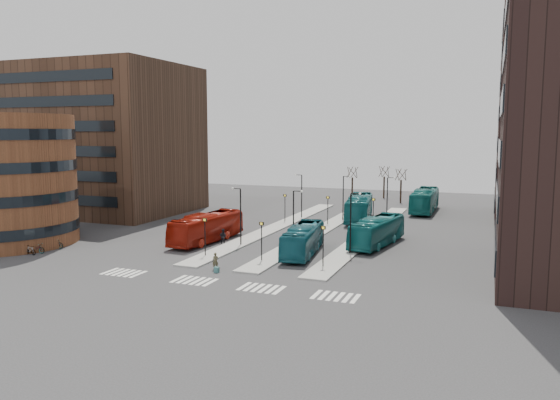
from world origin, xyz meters
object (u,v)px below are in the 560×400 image
(suitcase, at_px, (217,270))
(teal_bus_d, at_px, (425,200))
(teal_bus_a, at_px, (303,240))
(commuter_c, at_px, (287,248))
(bicycle_mid, at_px, (30,250))
(teal_bus_b, at_px, (359,208))
(bicycle_far, at_px, (55,244))
(commuter_b, at_px, (285,248))
(teal_bus_c, at_px, (377,231))
(red_bus, at_px, (207,228))
(traveller, at_px, (215,261))
(commuter_a, at_px, (223,236))
(bicycle_near, at_px, (36,248))

(suitcase, bearing_deg, teal_bus_d, 80.61)
(teal_bus_a, relative_size, commuter_c, 7.24)
(teal_bus_a, distance_m, bicycle_mid, 27.15)
(teal_bus_b, bearing_deg, bicycle_far, -139.77)
(teal_bus_b, xyz_separation_m, commuter_b, (-1.65, -24.60, -0.82))
(teal_bus_c, distance_m, teal_bus_d, 27.31)
(red_bus, height_order, traveller, red_bus)
(bicycle_far, bearing_deg, teal_bus_c, -73.52)
(commuter_a, bearing_deg, traveller, 118.58)
(red_bus, bearing_deg, suitcase, -53.43)
(commuter_a, bearing_deg, teal_bus_b, -111.25)
(commuter_c, relative_size, bicycle_mid, 0.95)
(red_bus, xyz_separation_m, traveller, (6.68, -10.62, -0.84))
(commuter_a, height_order, commuter_c, commuter_a)
(commuter_a, xyz_separation_m, commuter_b, (8.58, -3.64, 0.11))
(commuter_a, bearing_deg, bicycle_far, 33.54)
(teal_bus_c, distance_m, commuter_a, 16.72)
(teal_bus_c, xyz_separation_m, commuter_a, (-15.84, -5.30, -0.71))
(teal_bus_d, relative_size, bicycle_far, 6.89)
(teal_bus_d, distance_m, commuter_c, 36.28)
(teal_bus_b, distance_m, commuter_a, 23.34)
(teal_bus_b, distance_m, teal_bus_d, 13.77)
(teal_bus_b, height_order, teal_bus_d, teal_bus_d)
(commuter_b, relative_size, commuter_c, 1.28)
(teal_bus_c, distance_m, bicycle_near, 35.22)
(teal_bus_b, distance_m, bicycle_far, 39.01)
(commuter_b, relative_size, bicycle_mid, 1.22)
(suitcase, xyz_separation_m, teal_bus_c, (10.71, 16.49, 1.29))
(traveller, bearing_deg, teal_bus_b, 60.77)
(teal_bus_a, bearing_deg, teal_bus_c, 41.76)
(traveller, relative_size, commuter_a, 0.92)
(teal_bus_c, relative_size, bicycle_mid, 7.15)
(teal_bus_a, bearing_deg, commuter_a, 162.93)
(bicycle_near, bearing_deg, traveller, -93.95)
(teal_bus_a, xyz_separation_m, bicycle_near, (-25.17, -9.33, -0.98))
(traveller, distance_m, commuter_a, 11.27)
(teal_bus_b, xyz_separation_m, commuter_a, (-10.22, -20.97, -0.93))
(teal_bus_d, height_order, commuter_b, teal_bus_d)
(bicycle_mid, bearing_deg, teal_bus_a, -63.77)
(commuter_a, relative_size, commuter_c, 1.13)
(teal_bus_c, relative_size, teal_bus_d, 0.86)
(red_bus, height_order, bicycle_mid, red_bus)
(commuter_c, bearing_deg, traveller, -24.49)
(teal_bus_d, xyz_separation_m, commuter_b, (-9.10, -36.18, -0.85))
(teal_bus_a, height_order, teal_bus_d, teal_bus_d)
(commuter_c, relative_size, bicycle_far, 0.79)
(teal_bus_a, relative_size, bicycle_near, 5.61)
(bicycle_mid, bearing_deg, bicycle_far, 4.33)
(bicycle_near, bearing_deg, teal_bus_a, -75.61)
(teal_bus_c, bearing_deg, suitcase, -114.37)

